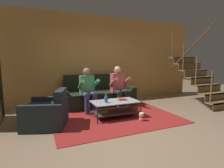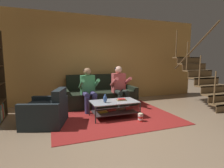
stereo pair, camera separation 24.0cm
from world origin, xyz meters
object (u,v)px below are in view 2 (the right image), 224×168
person_seated_left (89,88)px  popcorn_tub (141,117)px  person_seated_right (120,85)px  book_stack (122,100)px  armchair (46,112)px  coffee_table (115,107)px  couch (99,95)px  vase (105,99)px

person_seated_left → popcorn_tub: 1.67m
person_seated_right → book_stack: (-0.26, -0.75, -0.25)m
book_stack → armchair: (-1.78, 0.02, -0.15)m
coffee_table → popcorn_tub: 0.70m
couch → book_stack: bearing=-81.2°
book_stack → popcorn_tub: 0.67m
person_seated_left → coffee_table: bearing=-57.7°
vase → armchair: (-1.32, 0.10, -0.22)m
book_stack → armchair: size_ratio=0.23×
vase → popcorn_tub: bearing=-32.2°
coffee_table → book_stack: bearing=4.2°
book_stack → popcorn_tub: size_ratio=1.23×
person_seated_right → popcorn_tub: (-0.02, -1.28, -0.57)m
person_seated_right → coffee_table: person_seated_right is taller
vase → person_seated_right: bearing=49.0°
person_seated_left → person_seated_right: 0.94m
coffee_table → popcorn_tub: bearing=-49.6°
person_seated_left → popcorn_tub: person_seated_left is taller
person_seated_right → armchair: size_ratio=1.13×
armchair → vase: bearing=-4.5°
person_seated_left → person_seated_right: (0.94, 0.00, 0.02)m
book_stack → person_seated_left: bearing=132.2°
armchair → popcorn_tub: size_ratio=5.28×
coffee_table → book_stack: size_ratio=4.50×
vase → book_stack: size_ratio=0.80×
popcorn_tub → book_stack: bearing=115.0°
couch → armchair: couch is taller
book_stack → popcorn_tub: book_stack is taller
person_seated_left → armchair: size_ratio=1.10×
person_seated_left → armchair: (-1.10, -0.73, -0.38)m
coffee_table → armchair: 1.58m
person_seated_left → popcorn_tub: size_ratio=5.79×
person_seated_left → coffee_table: person_seated_left is taller
person_seated_right → popcorn_tub: size_ratio=5.96×
coffee_table → armchair: bearing=178.8°
coffee_table → armchair: (-1.58, 0.03, 0.01)m
couch → person_seated_left: size_ratio=1.86×
person_seated_left → vase: 0.87m
armchair → couch: bearing=39.9°
person_seated_left → vase: (0.21, -0.83, -0.16)m
armchair → popcorn_tub: 2.11m
person_seated_right → armchair: person_seated_right is taller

